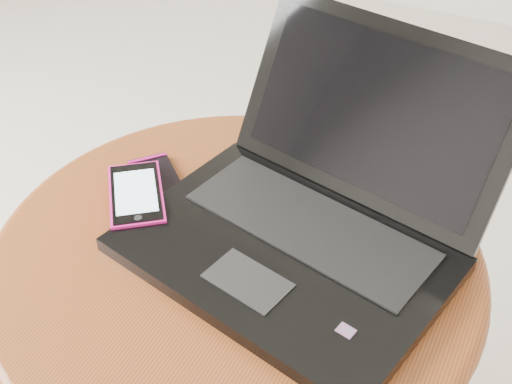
% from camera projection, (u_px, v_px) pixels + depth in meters
% --- Properties ---
extents(table, '(0.62, 0.62, 0.49)m').
position_uv_depth(table, '(237.00, 303.00, 0.89)').
color(table, '#582C12').
rests_on(table, ground).
extents(laptop, '(0.44, 0.44, 0.22)m').
position_uv_depth(laptop, '(311.00, 211.00, 0.81)').
color(laptop, black).
rests_on(laptop, table).
extents(phone_black, '(0.12, 0.11, 0.01)m').
position_uv_depth(phone_black, '(157.00, 181.00, 0.91)').
color(phone_black, black).
rests_on(phone_black, table).
extents(phone_pink, '(0.13, 0.14, 0.02)m').
position_uv_depth(phone_pink, '(136.00, 196.00, 0.87)').
color(phone_pink, '#D6187B').
rests_on(phone_pink, phone_black).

